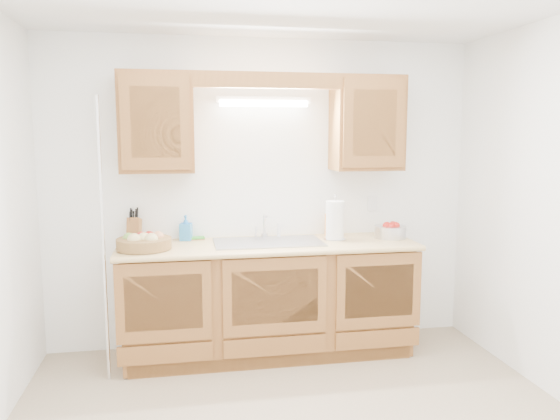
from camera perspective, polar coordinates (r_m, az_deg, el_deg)
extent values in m
cube|color=white|center=(4.50, -1.84, 1.67)|extent=(3.50, 0.02, 2.50)
cube|color=white|center=(1.64, 14.04, -9.53)|extent=(3.50, 0.02, 2.50)
cube|color=#9A632D|center=(4.37, -1.20, -9.36)|extent=(2.20, 0.60, 0.86)
cube|color=#E4C178|center=(4.25, -1.19, -3.74)|extent=(2.30, 0.63, 0.04)
cube|color=#9A632D|center=(4.26, -12.77, 8.88)|extent=(0.55, 0.33, 0.75)
cube|color=#9A632D|center=(4.51, 9.05, 8.91)|extent=(0.55, 0.33, 0.75)
cube|color=#9A632D|center=(4.19, -1.25, 13.41)|extent=(2.20, 0.05, 0.12)
cylinder|color=white|center=(4.38, -1.69, 11.07)|extent=(0.70, 0.05, 0.05)
cube|color=white|center=(4.41, -1.75, 11.43)|extent=(0.76, 0.06, 0.05)
cube|color=#9E9EA3|center=(4.26, -1.23, -3.39)|extent=(0.84, 0.46, 0.01)
cube|color=#9E9EA3|center=(4.25, -4.03, -4.57)|extent=(0.39, 0.40, 0.16)
cube|color=#9E9EA3|center=(4.32, 1.53, -4.37)|extent=(0.39, 0.40, 0.16)
cylinder|color=silver|center=(4.46, -1.64, -2.68)|extent=(0.06, 0.06, 0.04)
cylinder|color=silver|center=(4.44, -1.65, -1.66)|extent=(0.02, 0.02, 0.16)
cylinder|color=silver|center=(4.38, -1.55, -0.61)|extent=(0.02, 0.12, 0.02)
cylinder|color=white|center=(4.47, -0.12, -2.12)|extent=(0.03, 0.03, 0.12)
cylinder|color=silver|center=(3.97, -18.00, -3.20)|extent=(0.03, 0.03, 2.00)
cube|color=white|center=(4.74, 9.62, 0.66)|extent=(0.08, 0.01, 0.12)
cylinder|color=olive|center=(4.13, -14.02, -3.41)|extent=(0.45, 0.45, 0.08)
sphere|color=#D8C67F|center=(4.09, -15.00, -3.05)|extent=(0.10, 0.10, 0.10)
sphere|color=#D8C67F|center=(4.07, -13.30, -3.05)|extent=(0.10, 0.10, 0.10)
sphere|color=tan|center=(4.16, -12.62, -2.80)|extent=(0.09, 0.09, 0.09)
sphere|color=red|center=(4.19, -14.28, -2.79)|extent=(0.09, 0.09, 0.09)
sphere|color=#72A53F|center=(4.17, -15.52, -2.90)|extent=(0.09, 0.09, 0.09)
sphere|color=#D8C67F|center=(4.11, -14.04, -2.95)|extent=(0.10, 0.10, 0.10)
sphere|color=red|center=(4.22, -13.50, -2.71)|extent=(0.08, 0.08, 0.08)
cube|color=#9A632D|center=(4.42, -14.99, -2.05)|extent=(0.12, 0.17, 0.21)
cylinder|color=black|center=(4.39, -15.40, -0.66)|extent=(0.02, 0.04, 0.08)
cylinder|color=black|center=(4.39, -15.06, -0.61)|extent=(0.02, 0.04, 0.08)
cylinder|color=black|center=(4.38, -14.73, -0.55)|extent=(0.02, 0.04, 0.08)
cylinder|color=black|center=(4.42, -15.25, -0.44)|extent=(0.02, 0.04, 0.08)
cylinder|color=black|center=(4.42, -14.81, -0.38)|extent=(0.02, 0.04, 0.08)
cylinder|color=black|center=(4.44, -15.34, -0.30)|extent=(0.02, 0.04, 0.08)
cylinder|color=black|center=(4.44, -14.68, -0.23)|extent=(0.02, 0.04, 0.08)
cylinder|color=orange|center=(4.55, 5.11, -1.53)|extent=(0.08, 0.08, 0.19)
cylinder|color=white|center=(4.53, 5.13, -0.29)|extent=(0.07, 0.07, 0.01)
imported|color=#2A84D4|center=(4.41, -9.81, -1.84)|extent=(0.11, 0.11, 0.20)
cube|color=#CC333F|center=(4.45, -8.61, -3.02)|extent=(0.12, 0.08, 0.01)
cube|color=green|center=(4.44, -8.62, -2.90)|extent=(0.12, 0.08, 0.02)
cylinder|color=silver|center=(4.39, 5.73, -3.07)|extent=(0.18, 0.18, 0.01)
cylinder|color=silver|center=(4.36, 5.76, -0.82)|extent=(0.02, 0.02, 0.36)
cylinder|color=white|center=(4.36, 5.76, -1.04)|extent=(0.19, 0.19, 0.30)
sphere|color=silver|center=(4.34, 5.79, 1.52)|extent=(0.02, 0.02, 0.02)
cylinder|color=silver|center=(4.54, 11.44, -2.25)|extent=(0.27, 0.27, 0.10)
sphere|color=red|center=(4.52, 11.10, -1.64)|extent=(0.07, 0.07, 0.07)
sphere|color=red|center=(4.56, 11.71, -1.58)|extent=(0.07, 0.07, 0.07)
sphere|color=red|center=(4.51, 11.59, -1.69)|extent=(0.07, 0.07, 0.07)
sphere|color=red|center=(4.53, 12.01, -1.65)|extent=(0.07, 0.07, 0.07)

